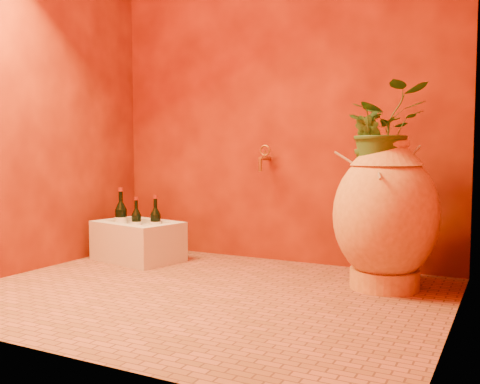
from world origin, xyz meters
The scene contains 12 objects.
floor centered at (0.00, 0.00, 0.00)m, with size 2.50×2.50×0.00m, color brown.
wall_back centered at (0.00, 1.00, 1.25)m, with size 2.50×0.02×2.50m, color #510F04.
wall_left centered at (-1.25, 0.00, 1.25)m, with size 0.02×2.00×2.50m, color #510F04.
wall_right centered at (1.25, 0.00, 1.25)m, with size 0.02×2.00×2.50m, color #510F04.
amphora centered at (0.84, 0.55, 0.41)m, with size 0.73×0.73×0.82m.
stone_basin centered at (-0.85, 0.53, 0.13)m, with size 0.65×0.51×0.27m.
wine_bottle_a centered at (-0.89, 0.57, 0.25)m, with size 0.07×0.07×0.29m.
wine_bottle_b centered at (-0.75, 0.60, 0.26)m, with size 0.08×0.08×0.31m.
wine_bottle_c centered at (-1.03, 0.57, 0.28)m, with size 0.09×0.09×0.35m.
wall_tap centered at (-0.06, 0.91, 0.72)m, with size 0.08×0.17×0.18m.
plant_main centered at (0.82, 0.56, 0.88)m, with size 0.44×0.38×0.49m, color #274D1B.
plant_side centered at (0.75, 0.52, 0.79)m, with size 0.18×0.14×0.32m, color #274D1B.
Camera 1 is at (1.48, -2.41, 0.75)m, focal length 40.00 mm.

